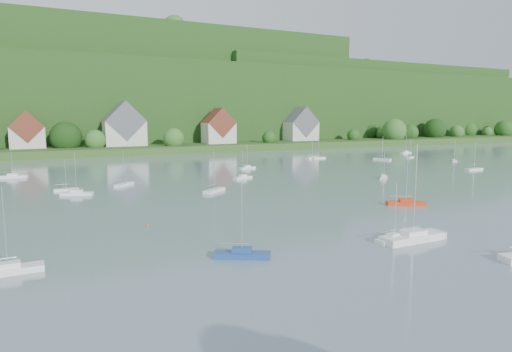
# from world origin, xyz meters

# --- Properties ---
(far_shore_strip) EXTENTS (600.00, 60.00, 3.00)m
(far_shore_strip) POSITION_xyz_m (0.00, 200.00, 1.50)
(far_shore_strip) COLOR #254C1C
(far_shore_strip) RESTS_ON ground
(forested_ridge) EXTENTS (620.00, 181.22, 69.89)m
(forested_ridge) POSITION_xyz_m (0.39, 268.57, 22.89)
(forested_ridge) COLOR #1B3B12
(forested_ridge) RESTS_ON ground
(village_building_1) EXTENTS (12.00, 9.36, 14.00)m
(village_building_1) POSITION_xyz_m (-30.00, 189.00, 8.75)
(village_building_1) COLOR silver
(village_building_1) RESTS_ON far_shore_strip
(village_building_2) EXTENTS (16.00, 11.44, 18.00)m
(village_building_2) POSITION_xyz_m (5.00, 188.00, 10.27)
(village_building_2) COLOR silver
(village_building_2) RESTS_ON far_shore_strip
(village_building_3) EXTENTS (13.00, 10.40, 15.50)m
(village_building_3) POSITION_xyz_m (45.00, 186.00, 9.43)
(village_building_3) COLOR silver
(village_building_3) RESTS_ON far_shore_strip
(village_building_4) EXTENTS (15.00, 10.40, 16.50)m
(village_building_4) POSITION_xyz_m (90.00, 190.00, 9.59)
(village_building_4) COLOR silver
(village_building_4) RESTS_ON far_shore_strip
(near_sailboat_1) EXTENTS (5.97, 4.35, 7.99)m
(near_sailboat_1) POSITION_xyz_m (-7.52, 44.77, 0.43)
(near_sailboat_1) COLOR #23468D
(near_sailboat_1) RESTS_ON ground
(near_sailboat_3) EXTENTS (5.31, 2.00, 7.00)m
(near_sailboat_3) POSITION_xyz_m (11.16, 42.30, 0.41)
(near_sailboat_3) COLOR white
(near_sailboat_3) RESTS_ON ground
(near_sailboat_4) EXTENTS (8.64, 2.51, 11.63)m
(near_sailboat_4) POSITION_xyz_m (13.27, 41.44, 0.55)
(near_sailboat_4) COLOR white
(near_sailboat_4) RESTS_ON ground
(near_sailboat_5) EXTENTS (6.32, 4.54, 8.43)m
(near_sailboat_5) POSITION_xyz_m (28.43, 57.84, 0.45)
(near_sailboat_5) COLOR red
(near_sailboat_5) RESTS_ON ground
(near_sailboat_6) EXTENTS (6.22, 1.94, 8.33)m
(near_sailboat_6) POSITION_xyz_m (-29.28, 50.10, 0.44)
(near_sailboat_6) COLOR white
(near_sailboat_6) RESTS_ON ground
(mooring_buoy_3) EXTENTS (0.40, 0.40, 0.40)m
(mooring_buoy_3) POSITION_xyz_m (-13.54, 62.37, 0.00)
(mooring_buoy_3) COLOR #D6551E
(mooring_buoy_3) RESTS_ON ground
(far_sailboat_cluster) EXTENTS (195.43, 69.61, 8.71)m
(far_sailboat_cluster) POSITION_xyz_m (12.21, 114.27, 0.37)
(far_sailboat_cluster) COLOR white
(far_sailboat_cluster) RESTS_ON ground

